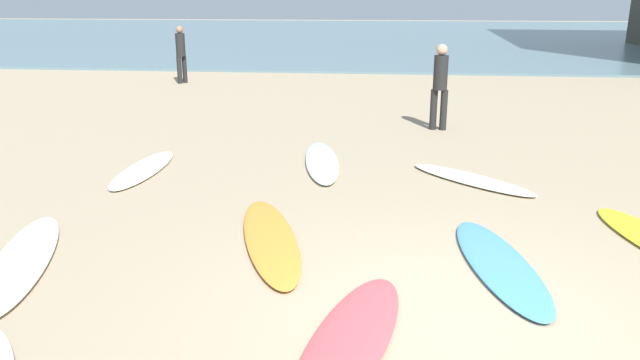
{
  "coord_description": "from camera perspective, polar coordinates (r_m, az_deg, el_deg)",
  "views": [
    {
      "loc": [
        -0.64,
        -4.54,
        2.65
      ],
      "look_at": [
        -1.47,
        3.07,
        0.3
      ],
      "focal_mm": 34.31,
      "sensor_mm": 36.0,
      "label": 1
    }
  ],
  "objects": [
    {
      "name": "beachgoer_near",
      "position": [
        19.31,
        -12.85,
        11.61
      ],
      "size": [
        0.39,
        0.39,
        1.71
      ],
      "rotation": [
        0.0,
        0.0,
        1.0
      ],
      "color": "black",
      "rests_on": "ground_plane"
    },
    {
      "name": "beachgoer_mid",
      "position": [
        12.47,
        11.14,
        8.89
      ],
      "size": [
        0.34,
        0.32,
        1.7
      ],
      "rotation": [
        0.0,
        0.0,
        3.0
      ],
      "color": "black",
      "rests_on": "ground_plane"
    },
    {
      "name": "surfboard_8",
      "position": [
        6.98,
        -26.02,
        -6.7
      ],
      "size": [
        1.34,
        2.58,
        0.08
      ],
      "primitive_type": "ellipsoid",
      "rotation": [
        0.0,
        0.0,
        3.47
      ],
      "color": "silver",
      "rests_on": "ground_plane"
    },
    {
      "name": "ocean_water",
      "position": [
        41.07,
        7.28,
        13.28
      ],
      "size": [
        120.0,
        40.0,
        0.08
      ],
      "primitive_type": "cube",
      "color": "slate",
      "rests_on": "ground_plane"
    },
    {
      "name": "surfboard_6",
      "position": [
        9.86,
        0.17,
        1.76
      ],
      "size": [
        0.92,
        2.64,
        0.09
      ],
      "primitive_type": "ellipsoid",
      "rotation": [
        0.0,
        0.0,
        0.16
      ],
      "color": "silver",
      "rests_on": "ground_plane"
    },
    {
      "name": "surfboard_3",
      "position": [
        6.82,
        -4.66,
        -5.46
      ],
      "size": [
        1.29,
        2.62,
        0.08
      ],
      "primitive_type": "ellipsoid",
      "rotation": [
        0.0,
        0.0,
        0.3
      ],
      "color": "orange",
      "rests_on": "ground_plane"
    },
    {
      "name": "ground_plane",
      "position": [
        5.29,
        12.66,
        -13.4
      ],
      "size": [
        120.0,
        120.0,
        0.0
      ],
      "primitive_type": "plane",
      "color": "tan"
    },
    {
      "name": "surfboard_1",
      "position": [
        4.99,
        2.91,
        -14.52
      ],
      "size": [
        1.07,
        2.27,
        0.08
      ],
      "primitive_type": "ellipsoid",
      "rotation": [
        0.0,
        0.0,
        2.92
      ],
      "color": "#E24E55",
      "rests_on": "ground_plane"
    },
    {
      "name": "surfboard_7",
      "position": [
        9.86,
        -16.15,
        0.98
      ],
      "size": [
        0.56,
        2.23,
        0.06
      ],
      "primitive_type": "ellipsoid",
      "rotation": [
        0.0,
        0.0,
        0.01
      ],
      "color": "silver",
      "rests_on": "ground_plane"
    },
    {
      "name": "surfboard_0",
      "position": [
        9.21,
        13.92,
        0.08
      ],
      "size": [
        1.89,
        1.84,
        0.07
      ],
      "primitive_type": "ellipsoid",
      "rotation": [
        0.0,
        0.0,
        0.81
      ],
      "color": "silver",
      "rests_on": "ground_plane"
    },
    {
      "name": "surfboard_4",
      "position": [
        6.47,
        16.38,
        -7.51
      ],
      "size": [
        0.96,
        2.41,
        0.07
      ],
      "primitive_type": "ellipsoid",
      "rotation": [
        0.0,
        0.0,
        3.3
      ],
      "color": "#4F99E3",
      "rests_on": "ground_plane"
    }
  ]
}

